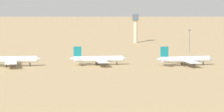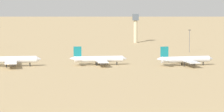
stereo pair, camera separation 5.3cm
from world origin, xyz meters
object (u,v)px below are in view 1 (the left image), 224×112
at_px(parked_jet_yellow_3, 8,60).
at_px(parked_jet_teal_5, 185,59).
at_px(light_pole_mid, 189,39).
at_px(control_tower, 135,25).
at_px(parked_jet_teal_4, 98,59).

relative_size(parked_jet_yellow_3, parked_jet_teal_5, 1.09).
relative_size(parked_jet_yellow_3, light_pole_mid, 2.37).
bearing_deg(control_tower, light_pole_mid, -66.96).
xyz_separation_m(parked_jet_teal_5, light_pole_mid, (14.64, 77.74, 5.52)).
xyz_separation_m(parked_jet_teal_4, control_tower, (32.63, 153.20, 10.91)).
bearing_deg(control_tower, parked_jet_yellow_3, -118.42).
distance_m(parked_jet_yellow_3, parked_jet_teal_5, 104.93).
xyz_separation_m(parked_jet_teal_4, light_pole_mid, (66.40, 73.80, 5.61)).
xyz_separation_m(parked_jet_yellow_3, control_tower, (85.79, 158.55, 10.50)).
relative_size(parked_jet_yellow_3, control_tower, 1.60).
bearing_deg(parked_jet_teal_4, control_tower, 71.12).
bearing_deg(light_pole_mid, parked_jet_teal_5, -100.66).
height_order(parked_jet_teal_4, parked_jet_teal_5, parked_jet_teal_5).
bearing_deg(parked_jet_teal_5, parked_jet_yellow_3, 169.67).
bearing_deg(control_tower, parked_jet_teal_4, -102.02).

